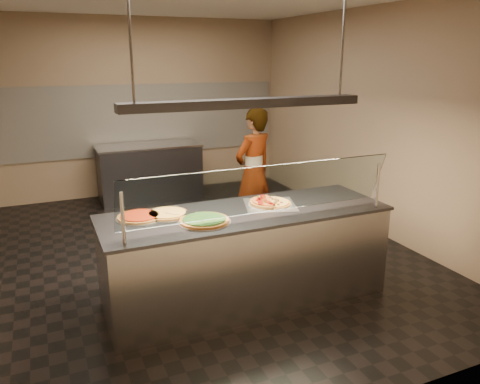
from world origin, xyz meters
name	(u,v)px	position (x,y,z in m)	size (l,w,h in m)	color
ground	(199,253)	(0.00, 0.00, -0.01)	(5.00, 6.00, 0.02)	black
wall_back	(141,108)	(0.00, 3.01, 1.50)	(5.00, 0.02, 3.00)	#9A8263
wall_front	(354,206)	(0.00, -3.01, 1.50)	(5.00, 0.02, 3.00)	#9A8263
wall_right	(371,121)	(2.51, 0.00, 1.50)	(0.02, 6.00, 3.00)	#9A8263
tile_band	(142,120)	(0.00, 2.98, 1.30)	(4.90, 0.02, 1.20)	silver
serving_counter	(246,256)	(0.06, -1.29, 0.47)	(2.77, 0.94, 0.93)	#B7B7BC
sneeze_guard	(262,190)	(0.06, -1.64, 1.23)	(2.53, 0.18, 0.54)	#B7B7BC
perforated_tray	(270,204)	(0.36, -1.21, 0.94)	(0.62, 0.62, 0.01)	silver
half_pizza_pepperoni	(261,203)	(0.26, -1.21, 0.96)	(0.32, 0.45, 0.05)	brown
half_pizza_sausage	(279,201)	(0.46, -1.21, 0.96)	(0.32, 0.45, 0.04)	brown
pizza_spinach	(204,220)	(-0.41, -1.43, 0.95)	(0.48, 0.48, 0.03)	silver
pizza_cheese	(167,213)	(-0.66, -1.10, 0.94)	(0.42, 0.42, 0.03)	silver
pizza_tomato	(139,216)	(-0.91, -1.08, 0.94)	(0.43, 0.43, 0.03)	silver
pizza_spatula	(178,213)	(-0.58, -1.19, 0.96)	(0.28, 0.18, 0.02)	#B7B7BC
prep_table	(150,172)	(-0.01, 2.55, 0.47)	(1.71, 0.74, 0.93)	#3C3C41
worker	(254,172)	(0.93, 0.38, 0.86)	(0.63, 0.41, 1.72)	#2C2833
heat_lamp_housing	(246,103)	(0.06, -1.29, 1.95)	(2.30, 0.18, 0.08)	#3C3C41
lamp_rod_left	(130,38)	(-0.94, -1.29, 2.50)	(0.02, 0.02, 1.01)	#B7B7BC
lamp_rod_right	(343,41)	(1.06, -1.29, 2.50)	(0.02, 0.02, 1.01)	#B7B7BC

